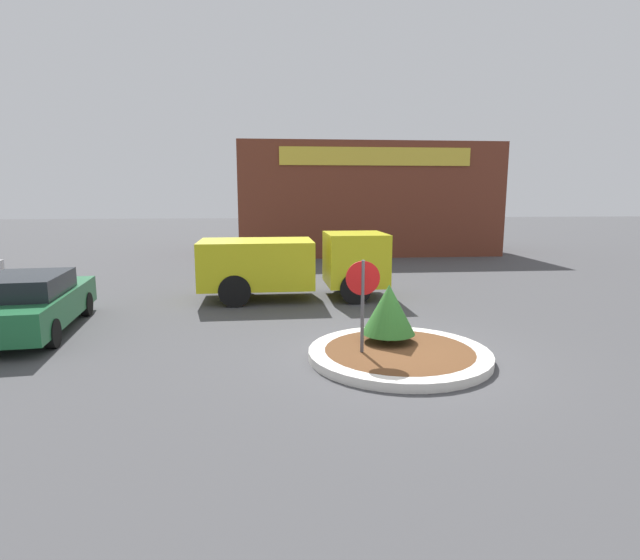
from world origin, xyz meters
name	(u,v)px	position (x,y,z in m)	size (l,w,h in m)	color
ground_plane	(399,358)	(0.00, 0.00, 0.00)	(120.00, 120.00, 0.00)	#474749
traffic_island	(399,354)	(0.00, 0.00, 0.09)	(3.69, 3.69, 0.18)	silver
stop_sign	(363,292)	(-0.78, -0.05, 1.40)	(0.68, 0.07, 2.03)	#4C4C51
island_shrub	(389,309)	(-0.09, 0.61, 0.89)	(1.13, 1.13, 1.24)	brown
utility_truck	(293,263)	(-1.88, 6.12, 1.16)	(5.86, 2.39, 2.07)	gold
storefront_building	(365,199)	(2.74, 18.89, 2.99)	(13.93, 6.07, 5.97)	brown
parked_sedan_green	(30,303)	(-8.32, 2.72, 0.73)	(2.40, 4.96, 1.44)	#1E6638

